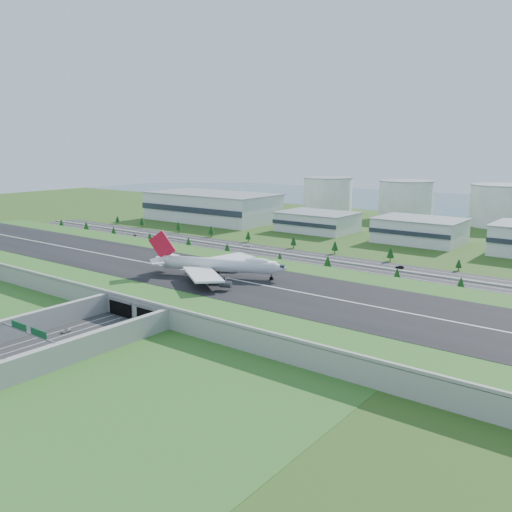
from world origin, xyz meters
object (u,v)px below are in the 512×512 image
Objects in this scene: car_4 at (135,235)px; car_5 at (400,267)px; car_2 at (77,348)px; fuel_tank_a at (328,195)px; car_7 at (247,245)px; boeing_747 at (218,264)px; car_0 at (66,331)px.

car_5 is at bearing -60.99° from car_4.
car_4 is at bearing -26.62° from car_2.
car_5 is at bearing -51.16° from fuel_tank_a.
fuel_tank_a reaches higher than car_2.
fuel_tank_a reaches higher than car_7.
car_2 is 238.18m from car_4.
boeing_747 is 77.46m from car_0.
car_4 reaches higher than car_0.
boeing_747 is at bearing 82.94° from car_0.
boeing_747 is at bearing -38.15° from car_5.
car_0 is (-9.04, -75.79, -13.23)m from boeing_747.
car_2 is 1.28× the size of car_4.
fuel_tank_a is 229.34m from car_4.
car_0 is at bearing 1.54° from car_7.
boeing_747 is at bearing -93.72° from car_4.
car_7 is (57.19, -208.35, -16.52)m from fuel_tank_a.
car_7 is at bearing -103.14° from car_5.
boeing_747 is 16.35× the size of car_4.
car_5 reaches higher than car_2.
car_7 reaches higher than car_0.
car_0 is 0.77× the size of car_2.
car_0 is 19.76m from car_2.
car_4 is at bearing 132.88° from car_0.
fuel_tank_a is at bearing 14.40° from car_4.
car_0 is 186.39m from car_5.
fuel_tank_a reaches higher than car_0.
car_4 is (-168.52, 168.31, -0.03)m from car_2.
fuel_tank_a is 10.65× the size of car_5.
boeing_747 is 10.92× the size of car_7.
fuel_tank_a reaches higher than car_5.
fuel_tank_a is 414.72m from car_2.
car_2 is (9.10, -83.63, -13.19)m from boeing_747.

